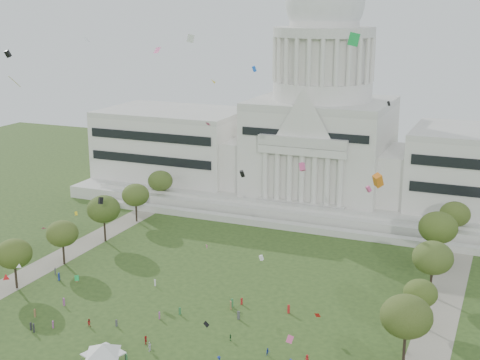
{
  "coord_description": "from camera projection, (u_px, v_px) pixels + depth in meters",
  "views": [
    {
      "loc": [
        59.07,
        -95.9,
        64.12
      ],
      "look_at": [
        0.0,
        45.0,
        24.0
      ],
      "focal_mm": 50.0,
      "sensor_mm": 36.0,
      "label": 1
    }
  ],
  "objects": [
    {
      "name": "capitol",
      "position": [
        321.0,
        136.0,
        219.57
      ],
      "size": [
        160.0,
        64.5,
        91.3
      ],
      "color": "beige",
      "rests_on": "ground"
    },
    {
      "name": "event_tent",
      "position": [
        103.0,
        348.0,
        121.37
      ],
      "size": [
        10.56,
        10.56,
        4.69
      ],
      "color": "#4C4C4C",
      "rests_on": "ground"
    },
    {
      "name": "distant_crowd",
      "position": [
        133.0,
        311.0,
        142.21
      ],
      "size": [
        67.65,
        37.32,
        1.95
      ],
      "color": "navy",
      "rests_on": "ground"
    },
    {
      "name": "row_tree_r_6",
      "position": [
        455.0,
        214.0,
        183.18
      ],
      "size": [
        8.42,
        8.42,
        11.97
      ],
      "color": "black",
      "rests_on": "ground"
    },
    {
      "name": "person_4",
      "position": [
        150.0,
        346.0,
        127.42
      ],
      "size": [
        0.71,
        1.2,
        1.97
      ],
      "primitive_type": "imported",
      "rotation": [
        0.0,
        0.0,
        4.79
      ],
      "color": "silver",
      "rests_on": "ground"
    },
    {
      "name": "row_tree_r_4",
      "position": [
        433.0,
        258.0,
        149.45
      ],
      "size": [
        9.19,
        9.19,
        13.06
      ],
      "color": "black",
      "rests_on": "ground"
    },
    {
      "name": "kite_swarm",
      "position": [
        152.0,
        197.0,
        120.72
      ],
      "size": [
        91.14,
        94.52,
        57.05
      ],
      "color": "black",
      "rests_on": "ground"
    },
    {
      "name": "path_right",
      "position": [
        433.0,
        338.0,
        132.72
      ],
      "size": [
        8.0,
        160.0,
        0.04
      ],
      "primitive_type": "cube",
      "color": "gray",
      "rests_on": "ground"
    },
    {
      "name": "row_tree_l_3",
      "position": [
        62.0,
        234.0,
        168.57
      ],
      "size": [
        8.12,
        8.12,
        11.55
      ],
      "color": "black",
      "rests_on": "ground"
    },
    {
      "name": "person_2",
      "position": [
        268.0,
        352.0,
        125.88
      ],
      "size": [
        0.85,
        0.85,
        1.53
      ],
      "primitive_type": "imported",
      "rotation": [
        0.0,
        0.0,
        0.78
      ],
      "color": "navy",
      "rests_on": "ground"
    },
    {
      "name": "person_5",
      "position": [
        146.0,
        340.0,
        130.15
      ],
      "size": [
        1.43,
        1.69,
        1.74
      ],
      "primitive_type": "imported",
      "rotation": [
        0.0,
        0.0,
        2.17
      ],
      "color": "#B21E1E",
      "rests_on": "ground"
    },
    {
      "name": "row_tree_l_5",
      "position": [
        136.0,
        195.0,
        202.03
      ],
      "size": [
        8.33,
        8.33,
        11.85
      ],
      "color": "black",
      "rests_on": "ground"
    },
    {
      "name": "person_10",
      "position": [
        230.0,
        337.0,
        131.48
      ],
      "size": [
        0.67,
        0.9,
        1.37
      ],
      "primitive_type": "imported",
      "rotation": [
        0.0,
        0.0,
        1.89
      ],
      "color": "#33723F",
      "rests_on": "ground"
    },
    {
      "name": "row_tree_l_2",
      "position": [
        14.0,
        254.0,
        154.03
      ],
      "size": [
        8.42,
        8.42,
        11.97
      ],
      "color": "black",
      "rests_on": "ground"
    },
    {
      "name": "row_tree_r_3",
      "position": [
        420.0,
        293.0,
        136.27
      ],
      "size": [
        7.01,
        7.01,
        9.98
      ],
      "color": "black",
      "rests_on": "ground"
    },
    {
      "name": "row_tree_l_4",
      "position": [
        104.0,
        209.0,
        184.77
      ],
      "size": [
        9.29,
        9.29,
        13.21
      ],
      "color": "black",
      "rests_on": "ground"
    },
    {
      "name": "person_8",
      "position": [
        89.0,
        322.0,
        137.4
      ],
      "size": [
        0.8,
        0.5,
        1.64
      ],
      "primitive_type": "imported",
      "rotation": [
        0.0,
        0.0,
        3.15
      ],
      "color": "#B21E1E",
      "rests_on": "ground"
    },
    {
      "name": "row_tree_r_2",
      "position": [
        406.0,
        316.0,
        120.5
      ],
      "size": [
        9.55,
        9.55,
        13.58
      ],
      "color": "black",
      "rests_on": "ground"
    },
    {
      "name": "person_0",
      "position": [
        307.0,
        359.0,
        122.83
      ],
      "size": [
        1.11,
        1.0,
        1.9
      ],
      "primitive_type": "imported",
      "rotation": [
        0.0,
        0.0,
        5.74
      ],
      "color": "#B21E1E",
      "rests_on": "ground"
    },
    {
      "name": "path_left",
      "position": [
        42.0,
        267.0,
        168.62
      ],
      "size": [
        8.0,
        160.0,
        0.04
      ],
      "primitive_type": "cube",
      "color": "gray",
      "rests_on": "ground"
    },
    {
      "name": "row_tree_r_5",
      "position": [
        438.0,
        228.0,
        167.74
      ],
      "size": [
        9.82,
        9.82,
        13.96
      ],
      "color": "black",
      "rests_on": "ground"
    },
    {
      "name": "row_tree_l_6",
      "position": [
        160.0,
        181.0,
        218.85
      ],
      "size": [
        8.19,
        8.19,
        11.64
      ],
      "color": "black",
      "rests_on": "ground"
    }
  ]
}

